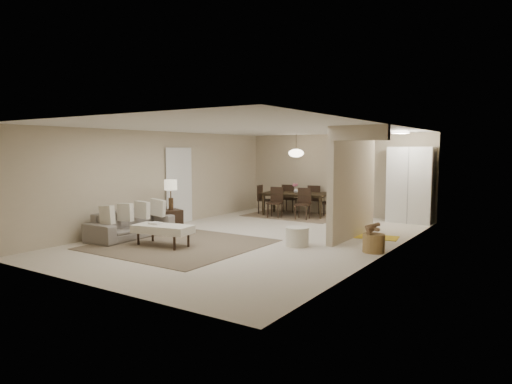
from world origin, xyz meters
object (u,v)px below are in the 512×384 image
Objects in this scene: side_table at (171,220)px; dining_table at (296,204)px; pantry_cabinet at (411,185)px; ottoman_bench at (163,229)px; round_pouf at (297,237)px; wicker_basket at (374,243)px; sofa at (131,224)px.

dining_table is at bearing 70.09° from side_table.
pantry_cabinet is 6.99m from ottoman_bench.
round_pouf is (3.60, 0.02, -0.06)m from side_table.
pantry_cabinet is 4.26m from wicker_basket.
side_table is 0.26× the size of dining_table.
ottoman_bench is at bearing -154.39° from wicker_basket.
sofa is 5.42m from dining_table.
round_pouf is at bearing -169.41° from wicker_basket.
dining_table is at bearing 135.53° from wicker_basket.
sofa reaches higher than wicker_basket.
pantry_cabinet is 7.50m from sofa.
side_table is at bearing -176.57° from wicker_basket.
side_table is at bearing 119.04° from ottoman_bench.
ottoman_bench is at bearing -106.00° from sofa.
pantry_cabinet is at bearing 75.48° from round_pouf.
ottoman_bench is 2.60× the size of side_table.
side_table reaches higher than round_pouf.
sofa is 5.43m from wicker_basket.
pantry_cabinet is at bearing 43.19° from side_table.
sofa is 4.91× the size of wicker_basket.
round_pouf is 0.25× the size of dining_table.
ottoman_bench is 2.64× the size of round_pouf.
pantry_cabinet is 4.88× the size of wicker_basket.
side_table is (-4.75, -4.46, -0.79)m from pantry_cabinet.
ottoman_bench is 2.83m from round_pouf.
ottoman_bench is at bearing -101.90° from dining_table.
side_table is 1.02× the size of round_pouf.
pantry_cabinet reaches higher than sofa.
wicker_basket is at bearing 3.43° from side_table.
side_table is 5.16m from wicker_basket.
dining_table is at bearing -18.97° from sofa.
dining_table is (1.43, 3.96, 0.10)m from side_table.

